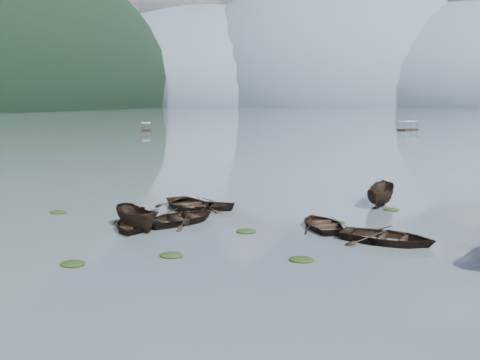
% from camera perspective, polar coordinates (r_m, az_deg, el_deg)
% --- Properties ---
extents(ground_plane, '(2400.00, 2400.00, 0.00)m').
position_cam_1_polar(ground_plane, '(23.33, -7.00, -9.05)').
color(ground_plane, '#4A575D').
extents(haze_mtn_a, '(520.00, 520.00, 280.00)m').
position_cam_1_polar(haze_mtn_a, '(959.03, -2.72, 7.90)').
color(haze_mtn_a, '#475666').
rests_on(haze_mtn_a, ground).
extents(haze_mtn_b, '(520.00, 520.00, 340.00)m').
position_cam_1_polar(haze_mtn_b, '(923.35, 9.40, 7.78)').
color(haze_mtn_b, '#475666').
rests_on(haze_mtn_b, ground).
extents(haze_mtn_c, '(520.00, 520.00, 260.00)m').
position_cam_1_polar(haze_mtn_c, '(930.28, 21.88, 7.31)').
color(haze_mtn_c, '#475666').
rests_on(haze_mtn_c, ground).
extents(rowboat_0, '(4.08, 5.00, 0.91)m').
position_cam_1_polar(rowboat_0, '(30.32, -11.18, -5.07)').
color(rowboat_0, black).
rests_on(rowboat_0, ground).
extents(rowboat_1, '(5.32, 5.76, 0.97)m').
position_cam_1_polar(rowboat_1, '(31.28, -6.17, -4.54)').
color(rowboat_1, black).
rests_on(rowboat_1, ground).
extents(rowboat_2, '(4.01, 3.75, 1.54)m').
position_cam_1_polar(rowboat_2, '(30.11, -10.84, -5.15)').
color(rowboat_2, black).
rests_on(rowboat_2, ground).
extents(rowboat_3, '(4.31, 4.94, 0.85)m').
position_cam_1_polar(rowboat_3, '(30.21, 8.77, -5.06)').
color(rowboat_3, black).
rests_on(rowboat_3, ground).
extents(rowboat_4, '(5.44, 4.53, 0.97)m').
position_cam_1_polar(rowboat_4, '(27.74, 15.39, -6.47)').
color(rowboat_4, black).
rests_on(rowboat_4, ground).
extents(rowboat_6, '(5.94, 6.11, 1.03)m').
position_cam_1_polar(rowboat_6, '(35.04, -5.51, -3.14)').
color(rowboat_6, black).
rests_on(rowboat_6, ground).
extents(rowboat_7, '(4.62, 3.59, 0.88)m').
position_cam_1_polar(rowboat_7, '(35.09, -4.12, -3.10)').
color(rowboat_7, black).
rests_on(rowboat_7, ground).
extents(rowboat_8, '(2.31, 4.49, 1.65)m').
position_cam_1_polar(rowboat_8, '(37.64, 14.68, -2.58)').
color(rowboat_8, black).
rests_on(rowboat_8, ground).
extents(weed_clump_0, '(1.10, 0.90, 0.24)m').
position_cam_1_polar(weed_clump_0, '(24.32, -17.42, -8.65)').
color(weed_clump_0, black).
rests_on(weed_clump_0, ground).
extents(weed_clump_1, '(0.92, 0.74, 0.20)m').
position_cam_1_polar(weed_clump_1, '(31.41, -5.71, -4.48)').
color(weed_clump_1, black).
rests_on(weed_clump_1, ground).
extents(weed_clump_2, '(1.10, 0.88, 0.24)m').
position_cam_1_polar(weed_clump_2, '(24.66, -7.34, -8.09)').
color(weed_clump_2, black).
rests_on(weed_clump_2, ground).
extents(weed_clump_3, '(0.78, 0.66, 0.17)m').
position_cam_1_polar(weed_clump_3, '(31.52, 10.49, -4.54)').
color(weed_clump_3, black).
rests_on(weed_clump_3, ground).
extents(weed_clump_4, '(1.12, 0.89, 0.23)m').
position_cam_1_polar(weed_clump_4, '(23.99, 6.57, -8.55)').
color(weed_clump_4, black).
rests_on(weed_clump_4, ground).
extents(weed_clump_5, '(1.08, 0.87, 0.23)m').
position_cam_1_polar(weed_clump_5, '(35.64, -18.83, -3.36)').
color(weed_clump_5, black).
rests_on(weed_clump_5, ground).
extents(weed_clump_6, '(1.10, 0.91, 0.23)m').
position_cam_1_polar(weed_clump_6, '(28.86, 0.67, -5.59)').
color(weed_clump_6, black).
rests_on(weed_clump_6, ground).
extents(weed_clump_7, '(1.02, 0.82, 0.22)m').
position_cam_1_polar(weed_clump_7, '(35.92, 15.83, -3.14)').
color(weed_clump_7, black).
rests_on(weed_clump_7, ground).
extents(pontoon_left, '(4.00, 5.69, 2.01)m').
position_cam_1_polar(pontoon_left, '(129.08, -9.97, 5.12)').
color(pontoon_left, black).
rests_on(pontoon_left, ground).
extents(pontoon_centre, '(5.40, 5.84, 2.16)m').
position_cam_1_polar(pontoon_centre, '(139.00, 17.45, 5.08)').
color(pontoon_centre, black).
rests_on(pontoon_centre, ground).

